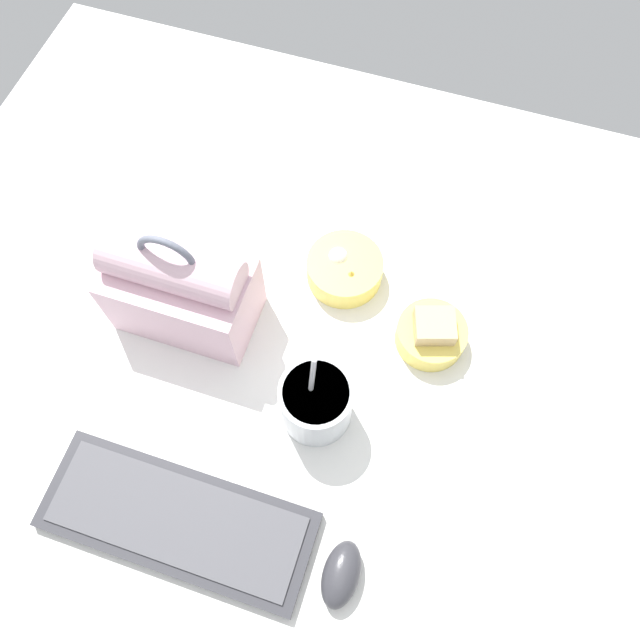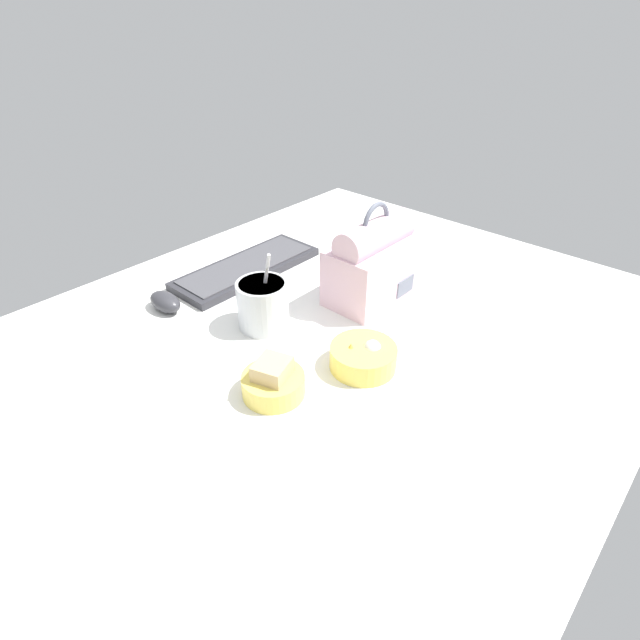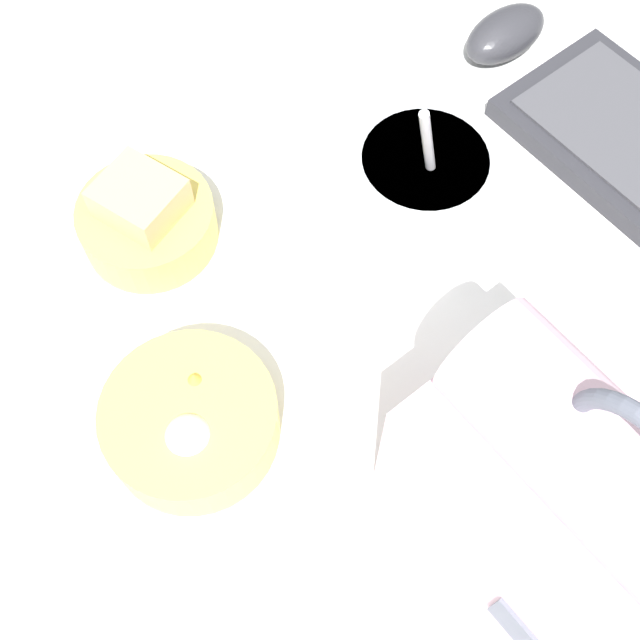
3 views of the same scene
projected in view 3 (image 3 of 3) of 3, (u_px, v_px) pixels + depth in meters
desk_surface at (331, 361)px, 60.67cm from camera, size 140.00×110.00×2.00cm
lunch_bag at (580, 510)px, 46.14cm from camera, size 20.77×12.57×21.82cm
soup_cup at (418, 197)px, 60.10cm from camera, size 10.23×10.23×16.34cm
bento_bowl_sandwich at (147, 219)px, 62.34cm from camera, size 10.66×10.66×6.70cm
bento_bowl_snacks at (192, 420)px, 55.00cm from camera, size 12.10×12.10×5.36cm
computer_mouse at (505, 34)px, 72.17cm from camera, size 4.84×8.60×3.87cm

